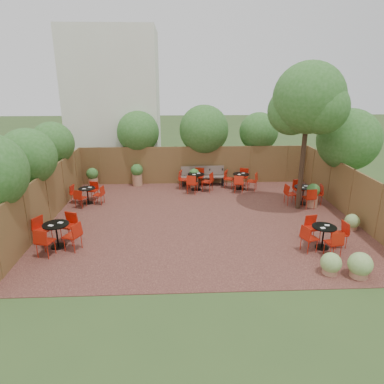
{
  "coord_description": "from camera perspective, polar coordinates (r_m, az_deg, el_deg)",
  "views": [
    {
      "loc": [
        -1.0,
        -12.81,
        5.44
      ],
      "look_at": [
        -0.38,
        0.5,
        1.0
      ],
      "focal_mm": 32.32,
      "sensor_mm": 36.0,
      "label": 1
    }
  ],
  "objects": [
    {
      "name": "fence_left",
      "position": [
        14.45,
        -22.78,
        -0.96
      ],
      "size": [
        0.08,
        10.0,
        2.0
      ],
      "primitive_type": "cube",
      "color": "brown",
      "rests_on": "ground"
    },
    {
      "name": "fence_back",
      "position": [
        18.38,
        0.51,
        4.45
      ],
      "size": [
        12.0,
        0.08,
        2.0
      ],
      "primitive_type": "cube",
      "color": "brown",
      "rests_on": "ground"
    },
    {
      "name": "overhang_foliage",
      "position": [
        15.78,
        -1.54,
        8.49
      ],
      "size": [
        15.87,
        10.61,
        2.74
      ],
      "color": "#2A5C1E",
      "rests_on": "ground"
    },
    {
      "name": "park_bench_left",
      "position": [
        18.2,
        2.78,
        2.76
      ],
      "size": [
        1.61,
        0.52,
        1.0
      ],
      "rotation": [
        0.0,
        0.0,
        0.0
      ],
      "color": "brown",
      "rests_on": "courtyard_paving"
    },
    {
      "name": "neighbour_building",
      "position": [
        21.15,
        -12.59,
        14.1
      ],
      "size": [
        5.0,
        4.0,
        8.0
      ],
      "primitive_type": "cube",
      "color": "silver",
      "rests_on": "ground"
    },
    {
      "name": "courtyard_paving",
      "position": [
        13.95,
        1.64,
        -4.49
      ],
      "size": [
        12.0,
        10.0,
        0.02
      ],
      "primitive_type": "cube",
      "color": "black",
      "rests_on": "ground"
    },
    {
      "name": "ground",
      "position": [
        13.96,
        1.64,
        -4.53
      ],
      "size": [
        80.0,
        80.0,
        0.0
      ],
      "primitive_type": "plane",
      "color": "#354F23",
      "rests_on": "ground"
    },
    {
      "name": "fence_right",
      "position": [
        15.26,
        24.76,
        -0.24
      ],
      "size": [
        0.08,
        10.0,
        2.0
      ],
      "primitive_type": "cube",
      "color": "brown",
      "rests_on": "ground"
    },
    {
      "name": "bistro_tables",
      "position": [
        14.76,
        1.98,
        -1.19
      ],
      "size": [
        11.35,
        8.15,
        0.96
      ],
      "color": "black",
      "rests_on": "courtyard_paving"
    },
    {
      "name": "planters",
      "position": [
        17.18,
        -3.11,
        2.03
      ],
      "size": [
        10.76,
        4.13,
        1.14
      ],
      "color": "#A06C50",
      "rests_on": "courtyard_paving"
    },
    {
      "name": "courtyard_tree",
      "position": [
        14.79,
        18.64,
        13.77
      ],
      "size": [
        2.91,
        2.84,
        6.06
      ],
      "rotation": [
        0.0,
        0.0,
        0.25
      ],
      "color": "black",
      "rests_on": "courtyard_paving"
    },
    {
      "name": "low_shrubs",
      "position": [
        11.75,
        24.53,
        -9.08
      ],
      "size": [
        2.69,
        3.81,
        0.74
      ],
      "color": "#A06C50",
      "rests_on": "courtyard_paving"
    },
    {
      "name": "park_bench_right",
      "position": [
        18.15,
        0.69,
        2.71
      ],
      "size": [
        1.61,
        0.61,
        0.98
      ],
      "rotation": [
        0.0,
        0.0,
        0.06
      ],
      "color": "brown",
      "rests_on": "courtyard_paving"
    }
  ]
}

